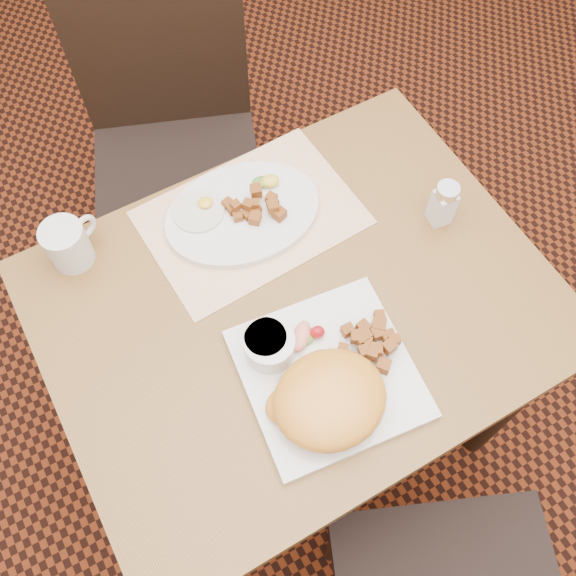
{
  "coord_description": "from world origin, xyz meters",
  "views": [
    {
      "loc": [
        -0.27,
        -0.44,
        1.78
      ],
      "look_at": [
        -0.02,
        0.0,
        0.82
      ],
      "focal_mm": 40.0,
      "sensor_mm": 36.0,
      "label": 1
    }
  ],
  "objects_px": {
    "table": "(297,328)",
    "salt_shaker": "(443,203)",
    "plate_oval": "(243,213)",
    "coffee_mug": "(68,244)",
    "chair_far": "(172,131)",
    "plate_square": "(328,374)"
  },
  "relations": [
    {
      "from": "plate_oval",
      "to": "salt_shaker",
      "type": "bearing_deg",
      "value": -30.33
    },
    {
      "from": "coffee_mug",
      "to": "plate_square",
      "type": "bearing_deg",
      "value": -56.27
    },
    {
      "from": "table",
      "to": "salt_shaker",
      "type": "relative_size",
      "value": 9.0
    },
    {
      "from": "table",
      "to": "plate_square",
      "type": "relative_size",
      "value": 3.21
    },
    {
      "from": "table",
      "to": "plate_square",
      "type": "distance_m",
      "value": 0.19
    },
    {
      "from": "chair_far",
      "to": "plate_oval",
      "type": "distance_m",
      "value": 0.5
    },
    {
      "from": "plate_square",
      "to": "table",
      "type": "bearing_deg",
      "value": 80.2
    },
    {
      "from": "plate_oval",
      "to": "table",
      "type": "bearing_deg",
      "value": -89.96
    },
    {
      "from": "plate_oval",
      "to": "chair_far",
      "type": "bearing_deg",
      "value": 87.6
    },
    {
      "from": "chair_far",
      "to": "coffee_mug",
      "type": "bearing_deg",
      "value": 69.49
    },
    {
      "from": "plate_square",
      "to": "plate_oval",
      "type": "distance_m",
      "value": 0.36
    },
    {
      "from": "plate_oval",
      "to": "coffee_mug",
      "type": "distance_m",
      "value": 0.33
    },
    {
      "from": "plate_square",
      "to": "salt_shaker",
      "type": "distance_m",
      "value": 0.39
    },
    {
      "from": "table",
      "to": "salt_shaker",
      "type": "xyz_separation_m",
      "value": [
        0.33,
        0.02,
        0.16
      ]
    },
    {
      "from": "table",
      "to": "coffee_mug",
      "type": "distance_m",
      "value": 0.46
    },
    {
      "from": "plate_oval",
      "to": "salt_shaker",
      "type": "relative_size",
      "value": 3.05
    },
    {
      "from": "plate_square",
      "to": "coffee_mug",
      "type": "xyz_separation_m",
      "value": [
        -0.29,
        0.44,
        0.04
      ]
    },
    {
      "from": "chair_far",
      "to": "plate_square",
      "type": "xyz_separation_m",
      "value": [
        -0.04,
        -0.81,
        0.22
      ]
    },
    {
      "from": "chair_far",
      "to": "coffee_mug",
      "type": "height_order",
      "value": "chair_far"
    },
    {
      "from": "plate_square",
      "to": "coffee_mug",
      "type": "distance_m",
      "value": 0.52
    },
    {
      "from": "salt_shaker",
      "to": "plate_oval",
      "type": "bearing_deg",
      "value": 149.67
    },
    {
      "from": "plate_oval",
      "to": "coffee_mug",
      "type": "relative_size",
      "value": 2.84
    }
  ]
}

